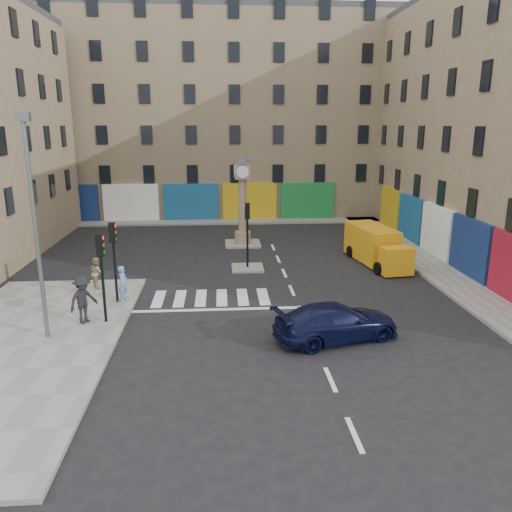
{
  "coord_description": "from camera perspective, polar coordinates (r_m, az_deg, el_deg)",
  "views": [
    {
      "loc": [
        -3.46,
        -19.46,
        8.07
      ],
      "look_at": [
        -1.84,
        3.34,
        2.0
      ],
      "focal_mm": 35.0,
      "sensor_mm": 36.0,
      "label": 1
    }
  ],
  "objects": [
    {
      "name": "clock_pillar",
      "position": [
        33.79,
        -1.56,
        7.18
      ],
      "size": [
        1.2,
        1.2,
        6.1
      ],
      "color": "#9A8365",
      "rests_on": "island_far"
    },
    {
      "name": "island_near",
      "position": [
        28.64,
        -0.97,
        -1.37
      ],
      "size": [
        1.8,
        1.8,
        0.12
      ],
      "primitive_type": "cube",
      "color": "gray",
      "rests_on": "ground"
    },
    {
      "name": "traffic_light_left_far",
      "position": [
        23.24,
        -15.96,
        0.72
      ],
      "size": [
        0.28,
        0.22,
        3.7
      ],
      "color": "black",
      "rests_on": "sidewalk_left"
    },
    {
      "name": "pedestrian_blue",
      "position": [
        23.66,
        -14.95,
        -3.06
      ],
      "size": [
        0.48,
        0.66,
        1.68
      ],
      "primitive_type": "imported",
      "rotation": [
        0.0,
        0.0,
        1.44
      ],
      "color": "#5D96D6",
      "rests_on": "sidewalk_left"
    },
    {
      "name": "sidewalk_left",
      "position": [
        20.63,
        -25.48,
        -9.47
      ],
      "size": [
        7.0,
        16.0,
        0.15
      ],
      "primitive_type": "cube",
      "color": "gray",
      "rests_on": "ground"
    },
    {
      "name": "ground",
      "position": [
        21.35,
        5.62,
        -7.41
      ],
      "size": [
        120.0,
        120.0,
        0.0
      ],
      "primitive_type": "plane",
      "color": "black",
      "rests_on": "ground"
    },
    {
      "name": "lamp_post",
      "position": [
        19.74,
        -24.02,
        4.02
      ],
      "size": [
        0.5,
        0.25,
        8.3
      ],
      "color": "#595B60",
      "rests_on": "sidewalk_left"
    },
    {
      "name": "traffic_light_island",
      "position": [
        28.04,
        -1.0,
        3.6
      ],
      "size": [
        0.28,
        0.22,
        3.7
      ],
      "color": "black",
      "rests_on": "island_near"
    },
    {
      "name": "building_far",
      "position": [
        47.47,
        -4.89,
        15.34
      ],
      "size": [
        32.0,
        10.0,
        17.0
      ],
      "primitive_type": "cube",
      "color": "#7E6E54",
      "rests_on": "ground"
    },
    {
      "name": "island_far",
      "position": [
        34.44,
        -1.52,
        1.42
      ],
      "size": [
        2.4,
        2.4,
        0.12
      ],
      "primitive_type": "cube",
      "color": "gray",
      "rests_on": "ground"
    },
    {
      "name": "pedestrian_tan",
      "position": [
        26.02,
        -17.73,
        -1.8
      ],
      "size": [
        0.86,
        0.94,
        1.55
      ],
      "primitive_type": "imported",
      "rotation": [
        0.0,
        0.0,
        2.04
      ],
      "color": "#94875B",
      "rests_on": "sidewalk_left"
    },
    {
      "name": "navy_sedan",
      "position": [
        19.54,
        9.18,
        -7.46
      ],
      "size": [
        5.25,
        3.22,
        1.42
      ],
      "primitive_type": "imported",
      "rotation": [
        0.0,
        0.0,
        1.84
      ],
      "color": "black",
      "rests_on": "ground"
    },
    {
      "name": "traffic_light_left_near",
      "position": [
        20.97,
        -17.25,
        -0.88
      ],
      "size": [
        0.28,
        0.22,
        3.7
      ],
      "color": "black",
      "rests_on": "sidewalk_left"
    },
    {
      "name": "sidewalk_far",
      "position": [
        42.43,
        -4.73,
        3.96
      ],
      "size": [
        32.0,
        2.4,
        0.15
      ],
      "primitive_type": "cube",
      "color": "gray",
      "rests_on": "ground"
    },
    {
      "name": "pedestrian_dark",
      "position": [
        21.56,
        -19.14,
        -4.73
      ],
      "size": [
        1.37,
        1.46,
        1.99
      ],
      "primitive_type": "imported",
      "rotation": [
        0.0,
        0.0,
        0.9
      ],
      "color": "black",
      "rests_on": "sidewalk_left"
    },
    {
      "name": "yellow_van",
      "position": [
        30.43,
        13.51,
        1.12
      ],
      "size": [
        2.64,
        6.02,
        2.12
      ],
      "rotation": [
        0.0,
        0.0,
        0.15
      ],
      "color": "orange",
      "rests_on": "ground"
    },
    {
      "name": "sidewalk_right",
      "position": [
        32.86,
        17.8,
        0.06
      ],
      "size": [
        2.6,
        30.0,
        0.15
      ],
      "primitive_type": "cube",
      "color": "gray",
      "rests_on": "ground"
    }
  ]
}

